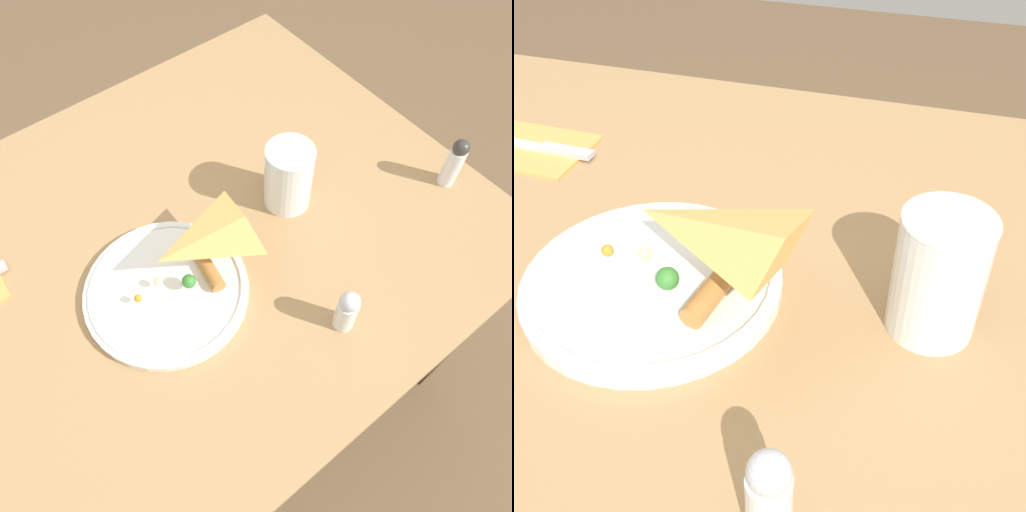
# 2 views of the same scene
# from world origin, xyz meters

# --- Properties ---
(ground_plane) EXTENTS (6.00, 6.00, 0.00)m
(ground_plane) POSITION_xyz_m (0.00, 0.00, 0.00)
(ground_plane) COLOR brown
(dining_table) EXTENTS (1.17, 0.86, 0.72)m
(dining_table) POSITION_xyz_m (0.00, 0.00, 0.63)
(dining_table) COLOR #A87F51
(dining_table) RESTS_ON ground_plane
(plate_pizza) EXTENTS (0.27, 0.27, 0.05)m
(plate_pizza) POSITION_xyz_m (0.03, 0.07, 0.74)
(plate_pizza) COLOR white
(plate_pizza) RESTS_ON dining_table
(milk_glass) EXTENTS (0.09, 0.09, 0.13)m
(milk_glass) POSITION_xyz_m (-0.25, 0.04, 0.78)
(milk_glass) COLOR white
(milk_glass) RESTS_ON dining_table
(salt_shaker) EXTENTS (0.03, 0.03, 0.09)m
(salt_shaker) POSITION_xyz_m (-0.16, 0.29, 0.77)
(salt_shaker) COLOR white
(salt_shaker) RESTS_ON dining_table
(pepper_shaker) EXTENTS (0.03, 0.03, 0.11)m
(pepper_shaker) POSITION_xyz_m (-0.52, 0.20, 0.78)
(pepper_shaker) COLOR white
(pepper_shaker) RESTS_ON dining_table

